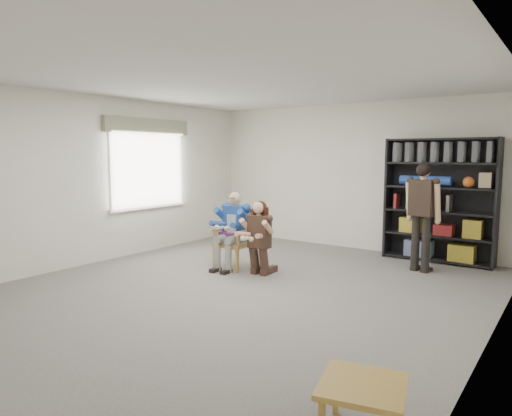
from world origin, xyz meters
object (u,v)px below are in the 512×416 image
Objects in this scene: armchair at (233,239)px; kneeling_woman at (258,238)px; standing_man at (422,218)px; bookshelf at (439,201)px; seated_man at (233,230)px; side_table at (362,410)px.

kneeling_woman reaches higher than armchair.
standing_man is (1.93, 1.65, 0.28)m from kneeling_woman.
kneeling_woman is 3.23m from bookshelf.
armchair is 0.14m from seated_man.
seated_man is at bearing 0.00° from armchair.
seated_man is at bearing -136.43° from standing_man.
side_table is at bearing -48.12° from kneeling_woman.
seated_man is 2.95m from standing_man.
standing_man is at bearing 37.55° from kneeling_woman.
bookshelf is at bearing 40.26° from seated_man.
side_table is at bearing -44.01° from seated_man.
standing_man is at bearing 28.39° from armchair.
kneeling_woman is (0.58, -0.12, -0.05)m from seated_man.
armchair is 2.96m from standing_man.
kneeling_woman is at bearing -14.69° from armchair.
armchair is 0.84× the size of kneeling_woman.
bookshelf reaches higher than armchair.
bookshelf is (2.55, 2.40, 0.43)m from seated_man.
kneeling_woman is 2.56m from standing_man.
seated_man reaches higher than armchair.
kneeling_woman is 0.54× the size of bookshelf.
bookshelf reaches higher than standing_man.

